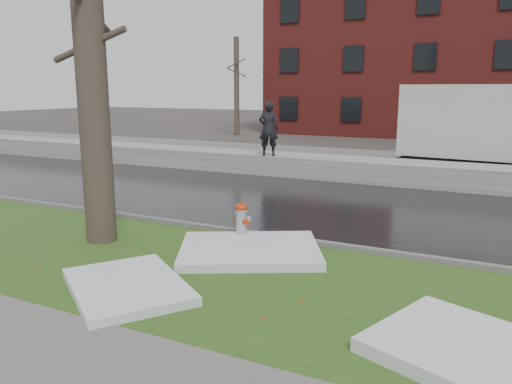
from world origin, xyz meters
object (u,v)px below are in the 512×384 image
at_px(box_truck, 510,129).
at_px(worker, 269,129).
at_px(tree, 90,49).
at_px(fire_hydrant, 241,220).

height_order(box_truck, worker, box_truck).
relative_size(tree, box_truck, 0.77).
distance_m(box_truck, worker, 8.44).
relative_size(box_truck, worker, 5.12).
height_order(tree, box_truck, tree).
bearing_deg(tree, worker, 91.74).
bearing_deg(worker, tree, 72.95).
distance_m(tree, worker, 9.02).
xyz_separation_m(fire_hydrant, worker, (-2.89, 7.50, 1.24)).
distance_m(fire_hydrant, worker, 8.13).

